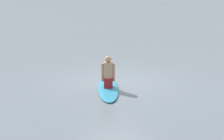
% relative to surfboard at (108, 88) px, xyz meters
% --- Properties ---
extents(ground_plane, '(400.00, 400.00, 0.00)m').
position_rel_surfboard_xyz_m(ground_plane, '(-0.71, 0.75, -0.04)').
color(ground_plane, gray).
extents(surfboard, '(2.89, 1.94, 0.08)m').
position_rel_surfboard_xyz_m(surfboard, '(0.00, 0.00, 0.00)').
color(surfboard, '#339EC6').
rests_on(surfboard, ground).
extents(person_paddler, '(0.43, 0.44, 1.04)m').
position_rel_surfboard_xyz_m(person_paddler, '(-0.00, 0.00, 0.51)').
color(person_paddler, '#A51E23').
rests_on(person_paddler, surfboard).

